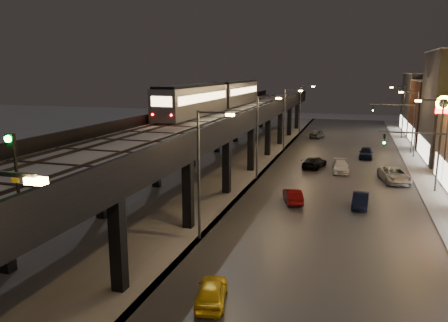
# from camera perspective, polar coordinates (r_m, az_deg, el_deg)

# --- Properties ---
(road_surface) EXTENTS (17.00, 120.00, 0.06)m
(road_surface) POSITION_cam_1_polar(r_m,az_deg,el_deg) (50.37, 14.41, -1.92)
(road_surface) COLOR #46474D
(road_surface) RESTS_ON ground
(sidewalk_right) EXTENTS (4.00, 120.00, 0.14)m
(sidewalk_right) POSITION_cam_1_polar(r_m,az_deg,el_deg) (50.99, 25.71, -2.52)
(sidewalk_right) COLOR #9FA1A8
(sidewalk_right) RESTS_ON ground
(under_viaduct_pavement) EXTENTS (11.00, 120.00, 0.06)m
(under_viaduct_pavement) POSITION_cam_1_polar(r_m,az_deg,el_deg) (52.61, -0.42, -0.97)
(under_viaduct_pavement) COLOR #9FA1A8
(under_viaduct_pavement) RESTS_ON ground
(elevated_viaduct) EXTENTS (9.00, 100.00, 6.30)m
(elevated_viaduct) POSITION_cam_1_polar(r_m,az_deg,el_deg) (48.69, -1.54, 4.67)
(elevated_viaduct) COLOR black
(elevated_viaduct) RESTS_ON ground
(viaduct_trackbed) EXTENTS (8.40, 100.00, 0.32)m
(viaduct_trackbed) POSITION_cam_1_polar(r_m,az_deg,el_deg) (48.73, -1.51, 5.59)
(viaduct_trackbed) COLOR #B2B7C1
(viaduct_trackbed) RESTS_ON elevated_viaduct
(viaduct_parapet_streetside) EXTENTS (0.30, 100.00, 1.10)m
(viaduct_parapet_streetside) POSITION_cam_1_polar(r_m,az_deg,el_deg) (47.52, 3.52, 5.98)
(viaduct_parapet_streetside) COLOR black
(viaduct_parapet_streetside) RESTS_ON elevated_viaduct
(viaduct_parapet_far) EXTENTS (0.30, 100.00, 1.10)m
(viaduct_parapet_far) POSITION_cam_1_polar(r_m,az_deg,el_deg) (50.24, -6.23, 6.24)
(viaduct_parapet_far) COLOR black
(viaduct_parapet_far) RESTS_ON elevated_viaduct
(building_f) EXTENTS (12.20, 16.20, 11.16)m
(building_f) POSITION_cam_1_polar(r_m,az_deg,el_deg) (91.39, 26.31, 6.73)
(building_f) COLOR #2F3032
(building_f) RESTS_ON ground
(streetlight_left_1) EXTENTS (2.57, 0.28, 9.00)m
(streetlight_left_1) POSITION_cam_1_polar(r_m,az_deg,el_deg) (29.39, -2.83, -0.75)
(streetlight_left_1) COLOR #38383A
(streetlight_left_1) RESTS_ON ground
(streetlight_left_2) EXTENTS (2.57, 0.28, 9.00)m
(streetlight_left_2) POSITION_cam_1_polar(r_m,az_deg,el_deg) (46.47, 4.68, 3.83)
(streetlight_left_2) COLOR #38383A
(streetlight_left_2) RESTS_ON ground
(streetlight_right_2) EXTENTS (2.56, 0.28, 9.00)m
(streetlight_right_2) POSITION_cam_1_polar(r_m,az_deg,el_deg) (46.05, 26.04, 2.60)
(streetlight_right_2) COLOR #38383A
(streetlight_right_2) RESTS_ON ground
(streetlight_left_3) EXTENTS (2.57, 0.28, 9.00)m
(streetlight_left_3) POSITION_cam_1_polar(r_m,az_deg,el_deg) (64.06, 8.14, 5.90)
(streetlight_left_3) COLOR #38383A
(streetlight_left_3) RESTS_ON ground
(streetlight_right_3) EXTENTS (2.56, 0.28, 9.00)m
(streetlight_right_3) POSITION_cam_1_polar(r_m,az_deg,el_deg) (63.75, 23.61, 5.02)
(streetlight_right_3) COLOR #38383A
(streetlight_right_3) RESTS_ON ground
(streetlight_left_4) EXTENTS (2.57, 0.28, 9.00)m
(streetlight_left_4) POSITION_cam_1_polar(r_m,az_deg,el_deg) (81.83, 10.11, 7.07)
(streetlight_left_4) COLOR #38383A
(streetlight_left_4) RESTS_ON ground
(streetlight_right_4) EXTENTS (2.56, 0.28, 9.00)m
(streetlight_right_4) POSITION_cam_1_polar(r_m,az_deg,el_deg) (81.59, 22.22, 6.38)
(streetlight_right_4) COLOR #38383A
(streetlight_right_4) RESTS_ON ground
(traffic_light_rig_a) EXTENTS (6.10, 0.34, 7.00)m
(traffic_light_rig_a) POSITION_cam_1_polar(r_m,az_deg,el_deg) (37.26, 26.67, -0.49)
(traffic_light_rig_a) COLOR #38383A
(traffic_light_rig_a) RESTS_ON ground
(traffic_light_rig_b) EXTENTS (6.10, 0.34, 7.00)m
(traffic_light_rig_b) POSITION_cam_1_polar(r_m,az_deg,el_deg) (66.70, 22.51, 4.72)
(traffic_light_rig_b) COLOR #38383A
(traffic_light_rig_b) RESTS_ON ground
(subway_train) EXTENTS (2.90, 35.29, 3.46)m
(subway_train) POSITION_cam_1_polar(r_m,az_deg,el_deg) (58.55, -0.82, 8.53)
(subway_train) COLOR gray
(subway_train) RESTS_ON viaduct_trackbed
(rail_signal) EXTENTS (0.33, 0.42, 2.81)m
(rail_signal) POSITION_cam_1_polar(r_m,az_deg,el_deg) (16.91, -25.84, 0.50)
(rail_signal) COLOR black
(rail_signal) RESTS_ON viaduct_trackbed
(car_taxi) EXTENTS (2.17, 3.85, 1.23)m
(car_taxi) POSITION_cam_1_polar(r_m,az_deg,el_deg) (22.95, -1.64, -16.78)
(car_taxi) COLOR yellow
(car_taxi) RESTS_ON ground
(car_near_white) EXTENTS (2.39, 4.01, 1.25)m
(car_near_white) POSITION_cam_1_polar(r_m,az_deg,el_deg) (39.40, 8.97, -4.57)
(car_near_white) COLOR #670809
(car_near_white) RESTS_ON ground
(car_mid_dark) EXTENTS (2.96, 5.08, 1.38)m
(car_mid_dark) POSITION_cam_1_polar(r_m,az_deg,el_deg) (53.80, 11.71, -0.21)
(car_mid_dark) COLOR black
(car_mid_dark) RESTS_ON ground
(car_far_white) EXTENTS (2.73, 4.66, 1.49)m
(car_far_white) POSITION_cam_1_polar(r_m,az_deg,el_deg) (78.39, 12.06, 3.49)
(car_far_white) COLOR slate
(car_far_white) RESTS_ON ground
(car_onc_silver) EXTENTS (1.48, 3.78, 1.23)m
(car_onc_silver) POSITION_cam_1_polar(r_m,az_deg,el_deg) (39.39, 17.39, -5.00)
(car_onc_silver) COLOR black
(car_onc_silver) RESTS_ON ground
(car_onc_dark) EXTENTS (3.46, 5.79, 1.51)m
(car_onc_dark) POSITION_cam_1_polar(r_m,az_deg,el_deg) (49.31, 21.37, -1.79)
(car_onc_dark) COLOR #A2A2A2
(car_onc_dark) RESTS_ON ground
(car_onc_white) EXTENTS (2.15, 4.57, 1.29)m
(car_onc_white) POSITION_cam_1_polar(r_m,az_deg,el_deg) (52.26, 14.97, -0.77)
(car_onc_white) COLOR white
(car_onc_white) RESTS_ON ground
(car_onc_red) EXTENTS (1.92, 4.37, 1.46)m
(car_onc_red) POSITION_cam_1_polar(r_m,az_deg,el_deg) (61.63, 18.07, 0.98)
(car_onc_red) COLOR black
(car_onc_red) RESTS_ON ground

